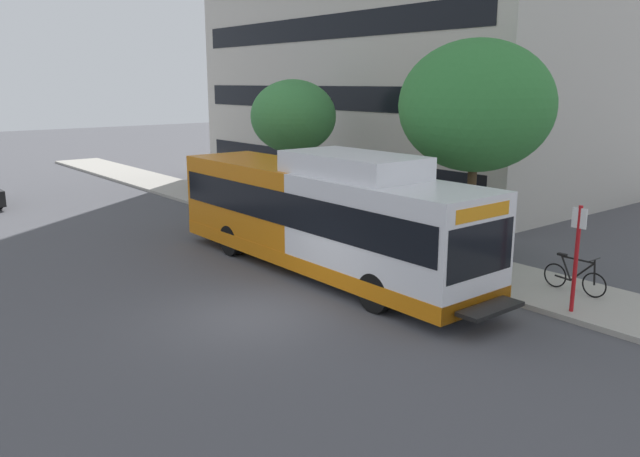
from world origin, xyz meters
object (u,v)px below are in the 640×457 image
street_tree_near_stop (476,106)px  street_tree_mid_block (293,117)px  bicycle_parked (575,277)px  transit_bus (321,216)px  bus_stop_sign_pole (577,251)px

street_tree_near_stop → street_tree_mid_block: 9.03m
bicycle_parked → street_tree_near_stop: size_ratio=0.26×
transit_bus → street_tree_near_stop: size_ratio=1.83×
bus_stop_sign_pole → bicycle_parked: 1.89m
bicycle_parked → street_tree_near_stop: 5.97m
bus_stop_sign_pole → street_tree_mid_block: (1.95, 13.81, 2.50)m
bicycle_parked → transit_bus: bearing=121.6°
bus_stop_sign_pole → street_tree_mid_block: street_tree_mid_block is taller
street_tree_near_stop → transit_bus: bearing=157.0°
transit_bus → bicycle_parked: size_ratio=6.96×
transit_bus → street_tree_near_stop: street_tree_near_stop is taller
bus_stop_sign_pole → street_tree_mid_block: 14.17m
street_tree_near_stop → street_tree_mid_block: (-0.24, 9.00, -0.68)m
bus_stop_sign_pole → transit_bus: bearing=109.1°
bus_stop_sign_pole → street_tree_near_stop: street_tree_near_stop is taller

